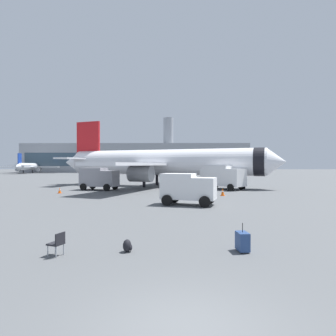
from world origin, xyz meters
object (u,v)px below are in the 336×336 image
object	(u,v)px
fuel_truck	(222,176)
safety_cone_outer	(223,192)
service_truck	(99,178)
safety_cone_mid	(203,182)
rolling_suitcase	(243,241)
traveller_backpack	(127,246)
gate_chair	(57,242)
airplane_at_gate	(161,162)
safety_cone_far	(60,190)
safety_cone_near	(112,182)
airplane_taxiing	(29,167)
cargo_van	(188,187)

from	to	relation	value
fuel_truck	safety_cone_outer	distance (m)	8.36
service_truck	safety_cone_mid	xyz separation A→B (m)	(15.04, 12.32, -1.28)
safety_cone_mid	rolling_suitcase	distance (m)	39.49
traveller_backpack	gate_chair	distance (m)	2.56
airplane_at_gate	service_truck	xyz separation A→B (m)	(-8.00, -6.10, -2.05)
airplane_at_gate	service_truck	distance (m)	10.27
safety_cone_far	safety_cone_outer	distance (m)	18.67
traveller_backpack	gate_chair	xyz separation A→B (m)	(-2.49, -0.53, 0.27)
safety_cone_near	rolling_suitcase	world-z (taller)	rolling_suitcase
safety_cone_outer	safety_cone_near	bearing A→B (deg)	129.48
fuel_truck	safety_cone_mid	world-z (taller)	fuel_truck
service_truck	safety_cone_outer	bearing A→B (deg)	-24.79
safety_cone_near	gate_chair	distance (m)	40.56
safety_cone_near	service_truck	bearing A→B (deg)	-86.01
traveller_backpack	rolling_suitcase	bearing A→B (deg)	1.63
safety_cone_mid	gate_chair	distance (m)	41.19
airplane_taxiing	rolling_suitcase	world-z (taller)	airplane_taxiing
safety_cone_mid	safety_cone_far	distance (m)	24.98
service_truck	airplane_taxiing	bearing A→B (deg)	121.63
airplane_at_gate	safety_cone_mid	bearing A→B (deg)	41.49
rolling_suitcase	traveller_backpack	xyz separation A→B (m)	(-4.42, -0.13, -0.16)
airplane_at_gate	safety_cone_mid	distance (m)	9.96
safety_cone_outer	traveller_backpack	distance (m)	21.48
safety_cone_far	gate_chair	world-z (taller)	gate_chair
service_truck	safety_cone_near	bearing A→B (deg)	93.99
rolling_suitcase	cargo_van	bearing A→B (deg)	96.19
service_truck	fuel_truck	xyz separation A→B (m)	(16.36, 1.20, 0.16)
airplane_taxiing	cargo_van	bearing A→B (deg)	-57.34
cargo_van	safety_cone_outer	xyz separation A→B (m)	(4.13, 7.19, -1.04)
rolling_suitcase	safety_cone_near	bearing A→B (deg)	108.47
service_truck	gate_chair	world-z (taller)	service_truck
cargo_van	safety_cone_near	size ratio (longest dim) A/B	6.48
cargo_van	fuel_truck	bearing A→B (deg)	70.40
fuel_truck	safety_cone_far	xyz separation A→B (m)	(-19.83, -5.65, -1.44)
fuel_truck	rolling_suitcase	size ratio (longest dim) A/B	5.42
airplane_taxiing	safety_cone_mid	xyz separation A→B (m)	(60.28, -61.15, -2.21)
airplane_at_gate	traveller_backpack	world-z (taller)	airplane_at_gate
fuel_truck	rolling_suitcase	bearing A→B (deg)	-98.16
airplane_taxiing	safety_cone_far	distance (m)	88.45
cargo_van	traveller_backpack	world-z (taller)	cargo_van
safety_cone_far	safety_cone_outer	size ratio (longest dim) A/B	0.81
safety_cone_near	gate_chair	xyz separation A→B (m)	(6.25, -40.07, 0.13)
airplane_taxiing	safety_cone_far	world-z (taller)	airplane_taxiing
safety_cone_mid	safety_cone_outer	distance (m)	19.26
fuel_truck	safety_cone_outer	xyz separation A→B (m)	(-1.33, -8.14, -1.36)
airplane_taxiing	gate_chair	distance (m)	113.18
traveller_backpack	gate_chair	size ratio (longest dim) A/B	0.56
safety_cone_far	gate_chair	bearing A→B (deg)	-69.15
fuel_truck	gate_chair	size ratio (longest dim) A/B	6.93
service_truck	safety_cone_far	xyz separation A→B (m)	(-3.47, -4.46, -1.27)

